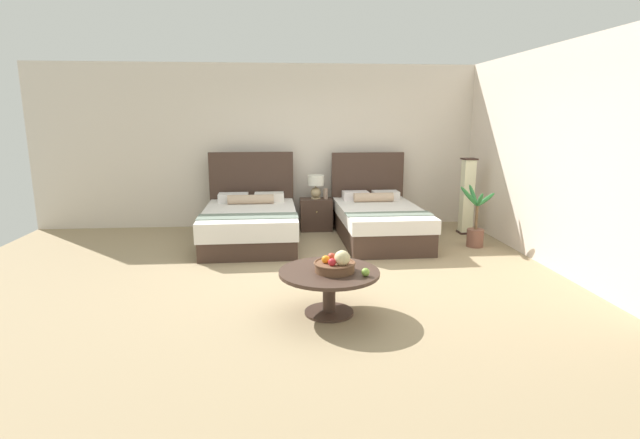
{
  "coord_description": "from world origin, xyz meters",
  "views": [
    {
      "loc": [
        -0.55,
        -5.74,
        1.92
      ],
      "look_at": [
        -0.02,
        0.45,
        0.59
      ],
      "focal_mm": 26.98,
      "sensor_mm": 36.0,
      "label": 1
    }
  ],
  "objects": [
    {
      "name": "wall_side_right",
      "position": [
        2.97,
        0.4,
        1.41
      ],
      "size": [
        0.12,
        4.92,
        2.82
      ],
      "primitive_type": "cube",
      "color": "beige",
      "rests_on": "ground"
    },
    {
      "name": "ground_plane",
      "position": [
        0.0,
        0.0,
        -0.01
      ],
      "size": [
        9.53,
        9.32,
        0.02
      ],
      "primitive_type": "cube",
      "color": "#9C8663"
    },
    {
      "name": "fruit_bowl",
      "position": [
        -0.02,
        -1.31,
        0.52
      ],
      "size": [
        0.41,
        0.41,
        0.23
      ],
      "color": "brown",
      "rests_on": "coffee_table"
    },
    {
      "name": "vase",
      "position": [
        0.23,
        2.33,
        0.64
      ],
      "size": [
        0.08,
        0.08,
        0.18
      ],
      "color": "gray",
      "rests_on": "nightstand"
    },
    {
      "name": "wall_back",
      "position": [
        0.0,
        2.86,
        1.41
      ],
      "size": [
        9.53,
        0.12,
        2.82
      ],
      "primitive_type": "cube",
      "color": "beige",
      "rests_on": "ground"
    },
    {
      "name": "coffee_table",
      "position": [
        -0.08,
        -1.27,
        0.34
      ],
      "size": [
        0.99,
        0.99,
        0.44
      ],
      "color": "#3F2C23",
      "rests_on": "ground"
    },
    {
      "name": "nightstand",
      "position": [
        0.07,
        2.37,
        0.27
      ],
      "size": [
        0.54,
        0.41,
        0.54
      ],
      "color": "#3F2C23",
      "rests_on": "ground"
    },
    {
      "name": "bed_near_corner",
      "position": [
        1.01,
        1.6,
        0.31
      ],
      "size": [
        1.29,
        2.13,
        1.32
      ],
      "color": "#3F2C23",
      "rests_on": "ground"
    },
    {
      "name": "floor_lamp_corner",
      "position": [
        2.56,
        1.91,
        0.63
      ],
      "size": [
        0.22,
        0.22,
        1.26
      ],
      "color": "#34211C",
      "rests_on": "ground"
    },
    {
      "name": "bed_near_window",
      "position": [
        -1.01,
        1.6,
        0.31
      ],
      "size": [
        1.45,
        2.08,
        1.34
      ],
      "color": "#3F2C23",
      "rests_on": "ground"
    },
    {
      "name": "table_lamp",
      "position": [
        0.07,
        2.39,
        0.79
      ],
      "size": [
        0.28,
        0.28,
        0.4
      ],
      "color": "tan",
      "rests_on": "nightstand"
    },
    {
      "name": "loose_apple",
      "position": [
        0.24,
        -1.47,
        0.48
      ],
      "size": [
        0.08,
        0.08,
        0.08
      ],
      "color": "#82AC40",
      "rests_on": "coffee_table"
    },
    {
      "name": "potted_palm",
      "position": [
        2.37,
        1.07,
        0.29
      ],
      "size": [
        0.58,
        0.54,
        0.94
      ],
      "color": "brown",
      "rests_on": "ground"
    }
  ]
}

